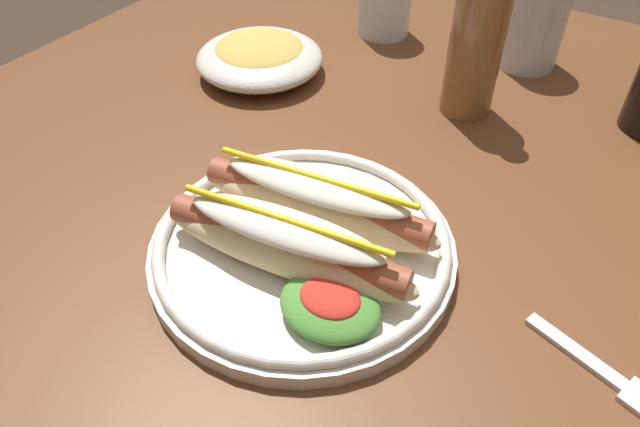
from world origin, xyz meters
TOP-DOWN VIEW (x-y plane):
  - dining_table at (0.00, 0.00)m, footprint 1.17×1.03m
  - hot_dog_plate at (-0.03, -0.17)m, footprint 0.28×0.28m
  - fork at (0.23, -0.15)m, footprint 0.12×0.05m
  - extra_cup at (0.02, 0.30)m, footprint 0.08×0.08m
  - glass_bottle at (-0.01, 0.15)m, footprint 0.06×0.06m
  - side_bowl at (-0.27, 0.08)m, footprint 0.17×0.17m

SIDE VIEW (x-z plane):
  - dining_table at x=0.00m, z-range 0.27..1.01m
  - fork at x=0.23m, z-range 0.74..0.74m
  - side_bowl at x=-0.27m, z-range 0.74..0.79m
  - hot_dog_plate at x=-0.03m, z-range 0.73..0.80m
  - extra_cup at x=0.02m, z-range 0.74..0.86m
  - glass_bottle at x=-0.01m, z-range 0.71..0.95m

